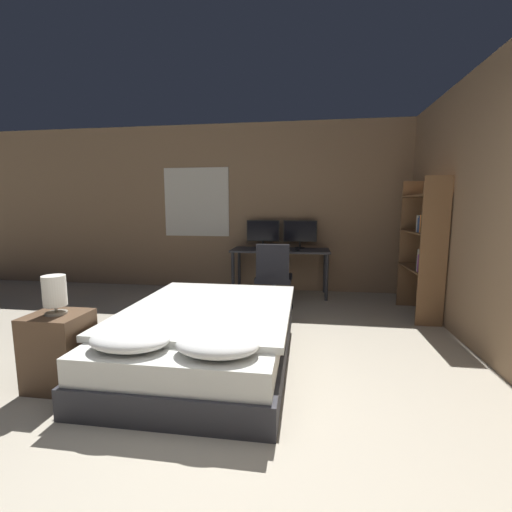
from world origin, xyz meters
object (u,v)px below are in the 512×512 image
(bedside_lamp, at_px, (55,292))
(computer_mouse, at_px, (297,250))
(nightstand, at_px, (59,350))
(desk, at_px, (280,255))
(bed, at_px, (207,334))
(keyboard, at_px, (279,250))
(office_chair, at_px, (274,283))
(bookshelf, at_px, (424,241))
(monitor_left, at_px, (263,232))
(monitor_right, at_px, (300,232))

(bedside_lamp, relative_size, computer_mouse, 4.18)
(nightstand, relative_size, desk, 0.38)
(bed, distance_m, nightstand, 1.15)
(bedside_lamp, relative_size, keyboard, 0.82)
(desk, xyz_separation_m, office_chair, (-0.03, -0.78, -0.27))
(computer_mouse, relative_size, bookshelf, 0.04)
(keyboard, xyz_separation_m, computer_mouse, (0.27, 0.00, 0.01))
(monitor_left, xyz_separation_m, office_chair, (0.27, -0.98, -0.61))
(keyboard, height_order, bookshelf, bookshelf)
(desk, distance_m, keyboard, 0.22)
(keyboard, relative_size, bookshelf, 0.21)
(desk, distance_m, bookshelf, 2.04)
(nightstand, distance_m, monitor_right, 3.73)
(monitor_left, distance_m, monitor_right, 0.59)
(nightstand, bearing_deg, office_chair, 57.77)
(desk, height_order, bookshelf, bookshelf)
(desk, height_order, monitor_right, monitor_right)
(bed, relative_size, keyboard, 5.90)
(bed, bearing_deg, desk, 79.03)
(nightstand, height_order, monitor_left, monitor_left)
(monitor_right, height_order, office_chair, monitor_right)
(bedside_lamp, distance_m, computer_mouse, 3.31)
(monitor_right, xyz_separation_m, office_chair, (-0.33, -0.98, -0.61))
(computer_mouse, height_order, bookshelf, bookshelf)
(computer_mouse, xyz_separation_m, bookshelf, (1.54, -0.68, 0.22))
(bedside_lamp, bearing_deg, keyboard, 62.99)
(monitor_right, bearing_deg, bed, -106.30)
(keyboard, bearing_deg, bookshelf, -20.53)
(bedside_lamp, relative_size, monitor_right, 0.56)
(nightstand, bearing_deg, computer_mouse, 58.87)
(bed, height_order, monitor_right, monitor_right)
(computer_mouse, bearing_deg, bookshelf, -23.71)
(monitor_left, height_order, bookshelf, bookshelf)
(bed, xyz_separation_m, bookshelf, (2.28, 1.55, 0.72))
(nightstand, relative_size, bedside_lamp, 1.95)
(monitor_right, relative_size, bookshelf, 0.31)
(monitor_right, relative_size, office_chair, 0.59)
(computer_mouse, xyz_separation_m, office_chair, (-0.30, -0.59, -0.38))
(keyboard, height_order, office_chair, office_chair)
(bed, distance_m, computer_mouse, 2.40)
(bed, distance_m, office_chair, 1.70)
(bed, xyz_separation_m, office_chair, (0.44, 1.64, 0.12))
(monitor_right, distance_m, keyboard, 0.55)
(bed, relative_size, desk, 1.39)
(bedside_lamp, relative_size, bookshelf, 0.17)
(monitor_left, xyz_separation_m, monitor_right, (0.59, 0.00, 0.00))
(bookshelf, bearing_deg, office_chair, 177.22)
(bedside_lamp, height_order, monitor_right, monitor_right)
(monitor_left, height_order, keyboard, monitor_left)
(bed, height_order, computer_mouse, computer_mouse)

